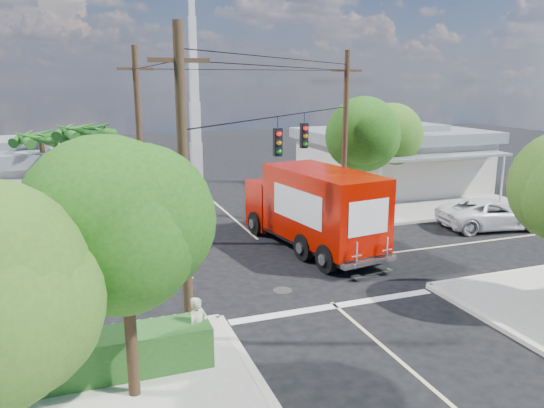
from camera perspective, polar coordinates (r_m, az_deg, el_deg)
ground at (r=22.15m, az=1.79°, el=-6.66°), size 120.00×120.00×0.00m
sidewalk_ne at (r=36.29m, az=11.39°, el=1.03°), size 14.12×14.12×0.14m
sidewalk_nw at (r=31.25m, az=-25.14°, el=-1.90°), size 14.12×14.12×0.14m
road_markings at (r=20.87m, az=3.31°, el=-7.92°), size 32.00×32.00×0.01m
building_ne at (r=37.66m, az=12.79°, el=4.88°), size 11.80×10.20×4.50m
building_nw at (r=32.49m, az=-27.25°, el=2.31°), size 10.80×10.20×4.30m
radio_tower at (r=40.24m, az=-8.31°, el=10.32°), size 0.80×0.80×17.00m
tree_sw_front at (r=12.22m, az=-15.59°, el=-2.30°), size 3.88×3.78×6.03m
tree_ne_front at (r=30.22m, az=9.87°, el=7.74°), size 4.21×4.14×6.66m
tree_ne_back at (r=33.49m, az=11.84°, el=7.16°), size 3.77×3.66×5.82m
palm_nw_front at (r=26.94m, az=-19.53°, el=7.15°), size 3.01×3.08×5.59m
palm_nw_back at (r=28.52m, az=-23.56°, el=6.35°), size 3.01×3.08×5.19m
utility_poles at (r=22.02m, az=-3.54°, el=5.74°), size 12.00×10.68×9.00m
picket_fence at (r=15.31m, az=-18.48°, el=-13.97°), size 5.94×0.06×1.00m
hedge_sw at (r=14.60m, az=-19.17°, el=-15.39°), size 6.20×1.20×1.10m
vending_boxes at (r=30.04m, az=8.92°, el=-0.14°), size 1.90×0.50×1.10m
delivery_truck at (r=23.90m, az=4.43°, el=-0.47°), size 3.88×8.90×3.73m
parked_car at (r=29.75m, az=22.61°, el=-0.98°), size 5.88×3.40×1.54m
pedestrian at (r=14.68m, az=-7.93°, el=-13.14°), size 0.77×0.71×1.75m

